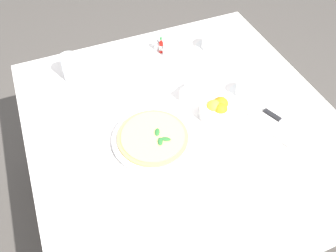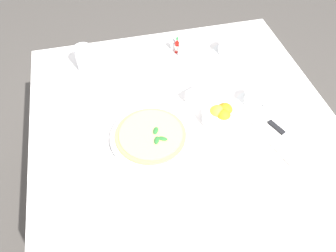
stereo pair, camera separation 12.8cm
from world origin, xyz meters
name	(u,v)px [view 2 (the right image)]	position (x,y,z in m)	size (l,w,h in m)	color
ground_plane	(179,206)	(0.00, 0.00, 0.00)	(8.00, 8.00, 0.00)	#4C4742
dining_table	(183,139)	(0.00, 0.00, 0.61)	(1.19, 1.19, 0.74)	white
pizza_plate	(151,137)	(0.06, -0.15, 0.75)	(0.31, 0.31, 0.02)	white
pizza	(151,135)	(0.06, -0.15, 0.76)	(0.26, 0.26, 0.02)	#DBAD60
coffee_cup_back_corner	(253,99)	(-0.02, 0.30, 0.76)	(0.13, 0.13, 0.06)	white
coffee_cup_far_left	(226,48)	(-0.36, 0.30, 0.76)	(0.13, 0.13, 0.06)	white
water_glass_left_edge	(85,60)	(-0.40, -0.35, 0.79)	(0.07, 0.07, 0.12)	white
napkin_folded	(285,138)	(0.18, 0.34, 0.75)	(0.25, 0.19, 0.02)	white
dinner_knife	(286,136)	(0.18, 0.34, 0.76)	(0.19, 0.09, 0.01)	silver
citrus_bowl	(221,115)	(0.03, 0.14, 0.76)	(0.15, 0.15, 0.07)	white
hot_sauce_bottle	(177,46)	(-0.42, 0.08, 0.77)	(0.02, 0.02, 0.08)	#B7140F
salt_shaker	(180,51)	(-0.40, 0.09, 0.76)	(0.03, 0.03, 0.06)	white
pepper_shaker	(173,45)	(-0.45, 0.07, 0.76)	(0.03, 0.03, 0.06)	white
menu_card	(193,93)	(-0.11, 0.07, 0.77)	(0.04, 0.08, 0.06)	white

